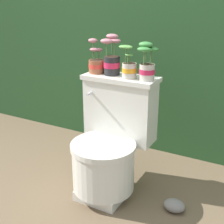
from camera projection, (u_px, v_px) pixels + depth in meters
name	position (u px, v px, depth m)	size (l,w,h in m)	color
ground_plane	(93.00, 191.00, 2.18)	(12.00, 12.00, 0.00)	brown
hedge_backdrop	(161.00, 42.00, 2.88)	(4.20, 0.85, 1.76)	#234723
toilet	(110.00, 143.00, 2.09)	(0.50, 0.56, 0.78)	silver
potted_plant_left	(96.00, 63.00, 2.13)	(0.13, 0.11, 0.23)	#9E5638
potted_plant_midleft	(112.00, 60.00, 2.06)	(0.13, 0.13, 0.26)	#262628
potted_plant_middle	(129.00, 67.00, 1.98)	(0.12, 0.09, 0.21)	beige
potted_plant_midright	(147.00, 64.00, 1.92)	(0.12, 0.12, 0.24)	beige
garden_stone	(174.00, 205.00, 1.97)	(0.14, 0.11, 0.08)	gray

